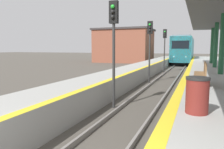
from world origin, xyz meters
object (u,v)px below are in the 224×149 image
(signal_near, at_px, (114,34))
(bench, at_px, (202,73))
(trash_bin, at_px, (197,95))
(signal_mid, at_px, (150,40))
(signal_far, at_px, (165,42))
(train, at_px, (184,50))

(signal_near, xyz_separation_m, bench, (3.45, 0.96, -1.57))
(trash_bin, bearing_deg, signal_mid, 107.37)
(signal_mid, distance_m, signal_far, 7.28)
(train, distance_m, signal_near, 30.87)
(signal_mid, height_order, signal_far, same)
(signal_near, distance_m, bench, 3.91)
(signal_far, distance_m, bench, 14.11)
(signal_mid, distance_m, bench, 7.37)
(train, distance_m, signal_far, 16.33)
(train, relative_size, trash_bin, 21.22)
(signal_near, xyz_separation_m, trash_bin, (3.29, -3.23, -1.64))
(bench, bearing_deg, signal_mid, 118.57)
(signal_mid, height_order, trash_bin, signal_mid)
(signal_near, height_order, signal_far, same)
(train, bearing_deg, signal_near, -91.99)
(train, distance_m, signal_mid, 23.60)
(trash_bin, relative_size, bench, 0.51)
(signal_near, distance_m, signal_mid, 7.28)
(signal_mid, xyz_separation_m, bench, (3.44, -6.32, -1.57))
(train, bearing_deg, trash_bin, -86.27)
(signal_far, relative_size, trash_bin, 5.25)
(signal_mid, xyz_separation_m, trash_bin, (3.29, -10.51, -1.64))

